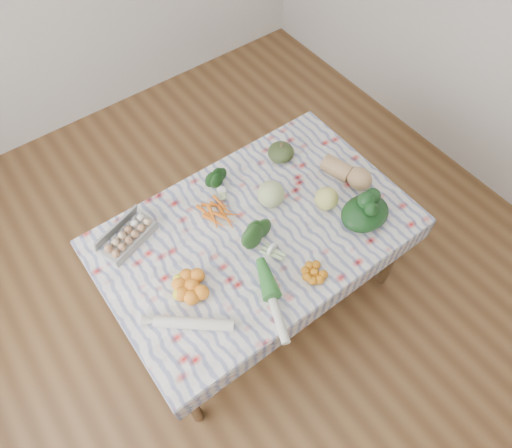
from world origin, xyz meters
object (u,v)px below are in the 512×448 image
egg_carton (130,238)px  kabocha_squash (281,152)px  cabbage (271,194)px  grapefruit (327,198)px  dining_table (256,238)px  butternut_squash (348,171)px

egg_carton → kabocha_squash: kabocha_squash is taller
cabbage → grapefruit: 0.30m
kabocha_squash → cabbage: 0.34m
egg_carton → grapefruit: (0.98, -0.43, 0.02)m
egg_carton → cabbage: cabbage is taller
dining_table → grapefruit: bearing=-13.7°
kabocha_squash → butternut_squash: butternut_squash is taller
dining_table → grapefruit: (0.41, -0.10, 0.15)m
cabbage → kabocha_squash: bearing=42.1°
cabbage → dining_table: bearing=-150.5°
egg_carton → kabocha_squash: bearing=-18.1°
dining_table → grapefruit: grapefruit is taller
dining_table → egg_carton: egg_carton is taller
dining_table → cabbage: 0.26m
egg_carton → grapefruit: grapefruit is taller
egg_carton → dining_table: bearing=-47.7°
butternut_squash → dining_table: bearing=161.2°
egg_carton → cabbage: 0.78m
egg_carton → butternut_squash: (1.20, -0.36, 0.03)m
egg_carton → grapefruit: bearing=-41.4°
dining_table → butternut_squash: bearing=-2.5°
butternut_squash → grapefruit: size_ratio=2.25×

